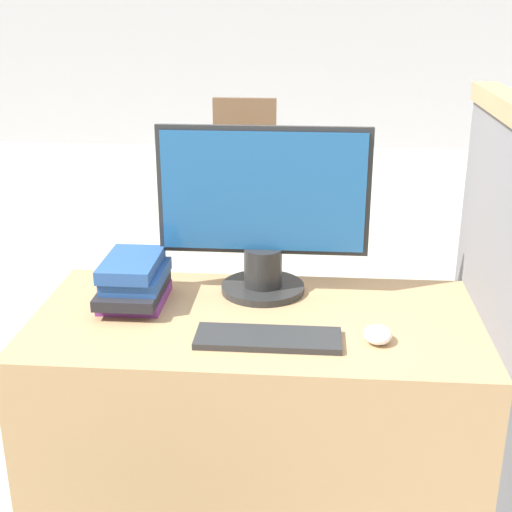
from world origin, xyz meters
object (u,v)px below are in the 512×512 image
Objects in this scene: keyboard at (268,338)px; book_stack at (134,281)px; monitor at (263,213)px; far_chair at (243,156)px; mouse at (378,335)px.

book_stack is (-0.38, 0.20, 0.05)m from keyboard.
monitor is 0.40m from book_stack.
monitor is at bearing 17.13° from book_stack.
far_chair reaches higher than keyboard.
mouse reaches higher than keyboard.
far_chair is (-0.65, 3.24, -0.28)m from mouse.
mouse is 0.10× the size of far_chair.
far_chair is at bearing 101.31° from mouse.
mouse is at bearing -15.94° from book_stack.
book_stack reaches higher than keyboard.
far_chair is (-0.38, 3.26, -0.27)m from keyboard.
monitor is 2.30× the size of book_stack.
far_chair reaches higher than mouse.
monitor is 3.01m from far_chair.
book_stack is (-0.65, 0.18, 0.04)m from mouse.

